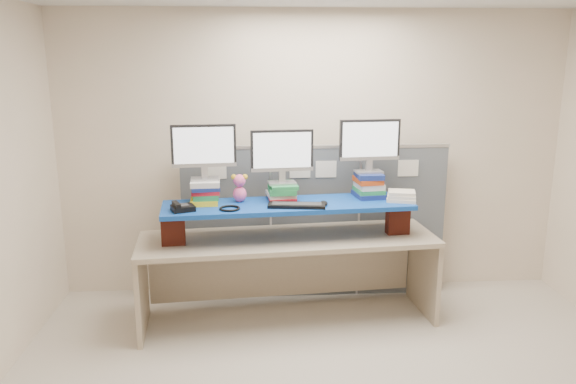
{
  "coord_description": "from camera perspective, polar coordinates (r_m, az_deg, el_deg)",
  "views": [
    {
      "loc": [
        -0.6,
        -3.48,
        2.36
      ],
      "look_at": [
        -0.3,
        1.24,
        1.21
      ],
      "focal_mm": 35.0,
      "sensor_mm": 36.0,
      "label": 1
    }
  ],
  "objects": [
    {
      "name": "monitor_left",
      "position": [
        4.85,
        -8.55,
        4.37
      ],
      "size": [
        0.55,
        0.18,
        0.48
      ],
      "rotation": [
        0.0,
        0.0,
        0.09
      ],
      "color": "#9F9FA4",
      "rests_on": "book_stack_left"
    },
    {
      "name": "plush_toy",
      "position": [
        4.93,
        -4.94,
        0.44
      ],
      "size": [
        0.15,
        0.11,
        0.25
      ],
      "rotation": [
        0.0,
        0.0,
        -0.08
      ],
      "color": "pink",
      "rests_on": "blue_board"
    },
    {
      "name": "binder_stack",
      "position": [
        5.06,
        11.46,
        -0.41
      ],
      "size": [
        0.29,
        0.26,
        0.09
      ],
      "rotation": [
        0.0,
        0.0,
        -0.25
      ],
      "color": "silver",
      "rests_on": "blue_board"
    },
    {
      "name": "mouse",
      "position": [
        4.83,
        3.67,
        -1.13
      ],
      "size": [
        0.09,
        0.13,
        0.04
      ],
      "primitive_type": "ellipsoid",
      "rotation": [
        0.0,
        0.0,
        0.25
      ],
      "color": "black",
      "rests_on": "blue_board"
    },
    {
      "name": "room",
      "position": [
        3.66,
        5.93,
        -1.54
      ],
      "size": [
        5.0,
        4.0,
        2.8
      ],
      "color": "beige",
      "rests_on": "ground"
    },
    {
      "name": "monitor_center",
      "position": [
        4.91,
        -0.61,
        3.94
      ],
      "size": [
        0.55,
        0.18,
        0.48
      ],
      "rotation": [
        0.0,
        0.0,
        0.09
      ],
      "color": "#9F9FA4",
      "rests_on": "book_stack_center"
    },
    {
      "name": "cubicle_partition",
      "position": [
        5.53,
        2.73,
        -3.02
      ],
      "size": [
        2.6,
        0.06,
        1.53
      ],
      "color": "#4D545B",
      "rests_on": "ground"
    },
    {
      "name": "keyboard",
      "position": [
        4.77,
        0.89,
        -1.35
      ],
      "size": [
        0.5,
        0.22,
        0.03
      ],
      "rotation": [
        0.0,
        0.0,
        -0.13
      ],
      "color": "black",
      "rests_on": "blue_board"
    },
    {
      "name": "brick_pier_left",
      "position": [
        4.84,
        -11.59,
        -3.72
      ],
      "size": [
        0.21,
        0.13,
        0.27
      ],
      "primitive_type": "cube",
      "rotation": [
        0.0,
        0.0,
        0.09
      ],
      "color": "maroon",
      "rests_on": "desk"
    },
    {
      "name": "book_stack_right",
      "position": [
        5.14,
        8.2,
        0.71
      ],
      "size": [
        0.28,
        0.32,
        0.22
      ],
      "color": "navy",
      "rests_on": "blue_board"
    },
    {
      "name": "book_stack_center",
      "position": [
        4.99,
        -0.61,
        0.04
      ],
      "size": [
        0.28,
        0.32,
        0.15
      ],
      "color": "#B01421",
      "rests_on": "blue_board"
    },
    {
      "name": "desk",
      "position": [
        5.03,
        -0.0,
        -6.32
      ],
      "size": [
        2.68,
        1.0,
        0.8
      ],
      "rotation": [
        0.0,
        0.0,
        0.09
      ],
      "color": "tan",
      "rests_on": "ground"
    },
    {
      "name": "desk_phone",
      "position": [
        4.73,
        -10.71,
        -1.55
      ],
      "size": [
        0.22,
        0.21,
        0.08
      ],
      "rotation": [
        0.0,
        0.0,
        0.36
      ],
      "color": "black",
      "rests_on": "blue_board"
    },
    {
      "name": "headset",
      "position": [
        4.71,
        -5.94,
        -1.66
      ],
      "size": [
        0.22,
        0.22,
        0.02
      ],
      "primitive_type": "torus",
      "rotation": [
        0.0,
        0.0,
        -0.27
      ],
      "color": "black",
      "rests_on": "blue_board"
    },
    {
      "name": "blue_board",
      "position": [
        4.9,
        -0.0,
        -1.36
      ],
      "size": [
        2.21,
        0.73,
        0.04
      ],
      "primitive_type": "cube",
      "rotation": [
        0.0,
        0.0,
        0.09
      ],
      "color": "navy",
      "rests_on": "brick_pier_left"
    },
    {
      "name": "brick_pier_right",
      "position": [
        5.13,
        11.09,
        -2.71
      ],
      "size": [
        0.21,
        0.13,
        0.27
      ],
      "primitive_type": "cube",
      "rotation": [
        0.0,
        0.0,
        0.09
      ],
      "color": "maroon",
      "rests_on": "desk"
    },
    {
      "name": "monitor_right",
      "position": [
        5.07,
        8.29,
        4.98
      ],
      "size": [
        0.55,
        0.18,
        0.48
      ],
      "rotation": [
        0.0,
        0.0,
        0.09
      ],
      "color": "#9F9FA4",
      "rests_on": "book_stack_right"
    },
    {
      "name": "book_stack_left",
      "position": [
        4.93,
        -8.41,
        0.06
      ],
      "size": [
        0.28,
        0.32,
        0.21
      ],
      "color": "yellow",
      "rests_on": "blue_board"
    }
  ]
}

